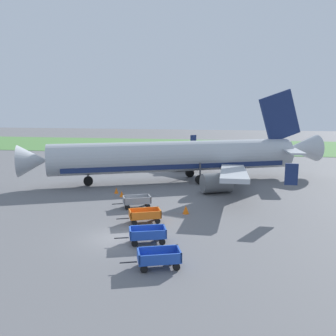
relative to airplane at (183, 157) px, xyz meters
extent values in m
plane|color=slate|center=(-2.33, -20.18, -3.05)|extent=(220.00, 220.00, 0.00)
cube|color=#518442|center=(-2.33, 38.32, -3.02)|extent=(220.00, 28.00, 0.06)
cylinder|color=#B2B7BC|center=(-0.96, -0.39, 0.10)|extent=(29.21, 14.65, 3.70)
cube|color=navy|center=(-0.96, -0.39, -0.92)|extent=(26.35, 13.36, 0.56)
cone|color=#B2B7BC|center=(-16.26, -6.56, 0.10)|extent=(4.32, 4.56, 3.63)
cone|color=#B2B7BC|center=(14.95, 6.03, 0.60)|extent=(5.49, 4.94, 3.52)
cube|color=#B2B7BC|center=(5.99, -6.59, -0.57)|extent=(2.61, 13.00, 1.35)
cube|color=navy|center=(10.86, -11.63, 0.38)|extent=(1.10, 0.20, 1.90)
cylinder|color=slate|center=(4.27, -5.60, -1.92)|extent=(3.75, 3.14, 2.10)
cube|color=#B2B7BC|center=(-0.25, 8.90, -0.57)|extent=(10.90, 11.16, 1.35)
cube|color=navy|center=(-0.25, 15.91, 0.38)|extent=(0.93, 0.91, 1.90)
cylinder|color=slate|center=(-0.81, 6.99, -1.92)|extent=(3.75, 3.14, 2.10)
cube|color=navy|center=(11.84, 4.78, 4.85)|extent=(5.68, 2.57, 6.88)
cube|color=#B2B7BC|center=(13.22, 1.88, 0.70)|extent=(2.16, 5.31, 0.24)
cube|color=#B2B7BC|center=(10.83, 7.82, 0.70)|extent=(4.72, 5.14, 0.24)
cylinder|color=#4C4C51|center=(-10.69, -4.31, -1.48)|extent=(0.20, 0.20, 2.04)
cylinder|color=black|center=(-10.69, -4.31, -2.50)|extent=(1.19, 0.83, 1.10)
cylinder|color=#4C4C51|center=(2.19, -1.49, -1.48)|extent=(0.20, 0.20, 2.04)
cylinder|color=black|center=(2.19, -1.49, -2.50)|extent=(1.19, 0.83, 1.10)
cylinder|color=#4C4C51|center=(0.54, 2.59, -1.48)|extent=(0.20, 0.20, 2.04)
cylinder|color=black|center=(0.54, 2.59, -2.50)|extent=(1.19, 0.83, 1.10)
cube|color=#234CB2|center=(1.48, -24.36, -2.57)|extent=(2.81, 2.11, 0.08)
cube|color=#234CB2|center=(1.69, -24.98, -2.26)|extent=(2.40, 0.88, 0.55)
cube|color=#234CB2|center=(1.28, -23.75, -2.26)|extent=(2.40, 0.88, 0.55)
cube|color=#234CB2|center=(0.34, -24.74, -2.26)|extent=(0.53, 1.36, 0.55)
cube|color=#234CB2|center=(2.62, -23.99, -2.26)|extent=(0.53, 1.36, 0.55)
cylinder|color=#2D2D33|center=(-0.22, -24.93, -2.61)|extent=(0.97, 0.39, 0.08)
cylinder|color=black|center=(0.77, -25.19, -2.83)|extent=(0.47, 0.29, 0.44)
cylinder|color=black|center=(0.42, -24.13, -2.83)|extent=(0.47, 0.29, 0.44)
cylinder|color=black|center=(2.55, -24.60, -2.83)|extent=(0.47, 0.29, 0.44)
cylinder|color=black|center=(2.20, -23.54, -2.83)|extent=(0.47, 0.29, 0.44)
cube|color=#234CB2|center=(0.00, -20.67, -2.57)|extent=(2.81, 2.10, 0.08)
cube|color=#234CB2|center=(0.19, -21.29, -2.26)|extent=(2.41, 0.86, 0.55)
cube|color=#234CB2|center=(-0.20, -20.05, -2.26)|extent=(2.41, 0.86, 0.55)
cube|color=#234CB2|center=(-1.15, -21.03, -2.26)|extent=(0.52, 1.36, 0.55)
cube|color=#234CB2|center=(1.14, -20.30, -2.26)|extent=(0.52, 1.36, 0.55)
cylinder|color=#2D2D33|center=(-1.72, -21.22, -2.61)|extent=(0.98, 0.38, 0.08)
cylinder|color=black|center=(-0.73, -21.49, -2.83)|extent=(0.47, 0.29, 0.44)
cylinder|color=black|center=(-1.07, -20.42, -2.83)|extent=(0.47, 0.29, 0.44)
cylinder|color=black|center=(1.06, -20.92, -2.83)|extent=(0.47, 0.29, 0.44)
cylinder|color=black|center=(0.72, -19.85, -2.83)|extent=(0.47, 0.29, 0.44)
cube|color=orange|center=(-1.16, -16.42, -2.57)|extent=(2.84, 2.21, 0.08)
cube|color=orange|center=(-0.92, -17.02, -2.26)|extent=(2.37, 1.00, 0.55)
cube|color=orange|center=(-1.39, -15.81, -2.26)|extent=(2.37, 1.00, 0.55)
cube|color=orange|center=(-2.27, -16.85, -2.26)|extent=(0.60, 1.34, 0.55)
cube|color=orange|center=(-0.04, -15.98, -2.26)|extent=(0.60, 1.34, 0.55)
cylinder|color=#2D2D33|center=(-2.83, -17.07, -2.61)|extent=(0.96, 0.44, 0.08)
cylinder|color=black|center=(-1.83, -17.28, -2.83)|extent=(0.47, 0.31, 0.44)
cylinder|color=black|center=(-2.23, -16.24, -2.83)|extent=(0.47, 0.31, 0.44)
cylinder|color=black|center=(-0.08, -16.60, -2.83)|extent=(0.47, 0.31, 0.44)
cylinder|color=black|center=(-0.49, -15.56, -2.83)|extent=(0.47, 0.31, 0.44)
cube|color=gray|center=(-2.86, -12.27, -2.57)|extent=(2.84, 2.22, 0.08)
cube|color=gray|center=(-2.62, -12.88, -2.26)|extent=(2.36, 1.02, 0.55)
cube|color=gray|center=(-3.10, -11.67, -2.26)|extent=(2.36, 1.02, 0.55)
cube|color=gray|center=(-3.97, -12.72, -2.26)|extent=(0.61, 1.34, 0.55)
cube|color=gray|center=(-1.74, -11.83, -2.26)|extent=(0.61, 1.34, 0.55)
cylinder|color=#2D2D33|center=(-4.53, -12.94, -2.61)|extent=(0.96, 0.44, 0.08)
cylinder|color=black|center=(-3.52, -13.14, -2.83)|extent=(0.47, 0.31, 0.44)
cylinder|color=black|center=(-3.94, -12.10, -2.83)|extent=(0.47, 0.31, 0.44)
cylinder|color=black|center=(-1.78, -12.45, -2.83)|extent=(0.47, 0.31, 0.44)
cylinder|color=black|center=(-2.19, -11.41, -2.83)|extent=(0.47, 0.31, 0.44)
cone|color=orange|center=(-5.36, -8.73, -2.75)|extent=(0.47, 0.47, 0.61)
cone|color=orange|center=(-6.35, -7.36, -2.75)|extent=(0.46, 0.46, 0.61)
cone|color=orange|center=(1.85, -13.50, -2.68)|extent=(0.56, 0.56, 0.74)
camera|label=1|loc=(5.23, -44.26, 6.48)|focal=39.19mm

